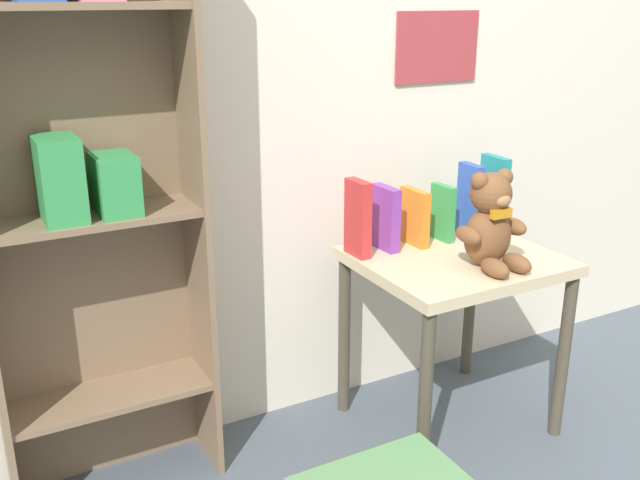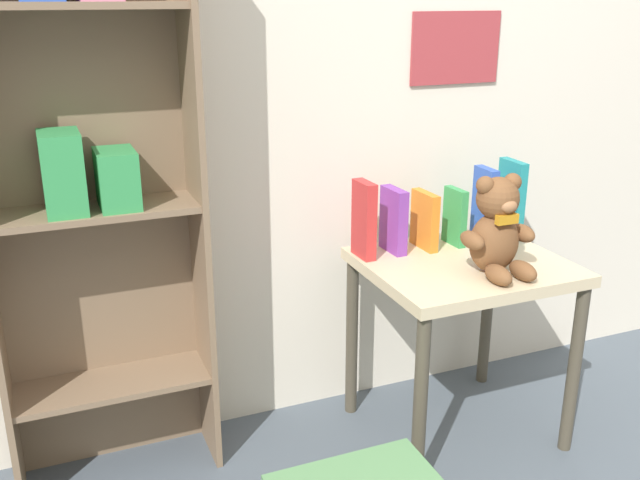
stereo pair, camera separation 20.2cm
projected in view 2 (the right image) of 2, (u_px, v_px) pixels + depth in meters
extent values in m
cube|color=silver|center=(382.00, 35.00, 2.24)|extent=(4.80, 0.06, 2.50)
cube|color=#A8383D|center=(456.00, 48.00, 2.32)|extent=(0.33, 0.01, 0.23)
cube|color=#7F664C|center=(197.00, 200.00, 2.01)|extent=(0.02, 0.22, 1.64)
cube|color=#7F664C|center=(90.00, 202.00, 2.00)|extent=(0.58, 0.02, 1.64)
cube|color=#7F664C|center=(112.00, 383.00, 2.08)|extent=(0.54, 0.20, 0.02)
cube|color=#7F664C|center=(94.00, 211.00, 1.91)|extent=(0.54, 0.20, 0.02)
cube|color=#7F664C|center=(71.00, 5.00, 1.74)|extent=(0.54, 0.20, 0.02)
cube|color=#33934C|center=(63.00, 173.00, 1.84)|extent=(0.10, 0.16, 0.21)
cube|color=#33934C|center=(117.00, 179.00, 1.90)|extent=(0.10, 0.16, 0.15)
cube|color=beige|center=(464.00, 266.00, 2.19)|extent=(0.60, 0.52, 0.04)
cylinder|color=#494233|center=(420.00, 407.00, 1.99)|extent=(0.04, 0.04, 0.56)
cylinder|color=#494233|center=(574.00, 370.00, 2.18)|extent=(0.04, 0.04, 0.56)
cylinder|color=#494233|center=(352.00, 338.00, 2.39)|extent=(0.04, 0.04, 0.56)
cylinder|color=#494233|center=(487.00, 312.00, 2.58)|extent=(0.04, 0.04, 0.56)
ellipsoid|color=brown|center=(494.00, 242.00, 2.07)|extent=(0.15, 0.12, 0.18)
sphere|color=brown|center=(498.00, 198.00, 2.03)|extent=(0.12, 0.12, 0.12)
sphere|color=brown|center=(485.00, 185.00, 2.00)|extent=(0.05, 0.05, 0.05)
sphere|color=brown|center=(513.00, 182.00, 2.03)|extent=(0.05, 0.05, 0.05)
ellipsoid|color=#9B6842|center=(509.00, 206.00, 1.99)|extent=(0.05, 0.04, 0.04)
ellipsoid|color=brown|center=(472.00, 240.00, 2.02)|extent=(0.05, 0.10, 0.05)
ellipsoid|color=brown|center=(522.00, 233.00, 2.09)|extent=(0.05, 0.10, 0.05)
ellipsoid|color=brown|center=(498.00, 275.00, 2.00)|extent=(0.05, 0.11, 0.05)
ellipsoid|color=brown|center=(523.00, 271.00, 2.03)|extent=(0.05, 0.11, 0.05)
cube|color=#C68419|center=(507.00, 219.00, 2.00)|extent=(0.07, 0.02, 0.03)
cube|color=red|center=(364.00, 220.00, 2.18)|extent=(0.04, 0.11, 0.24)
cube|color=purple|center=(394.00, 220.00, 2.24)|extent=(0.04, 0.12, 0.21)
cube|color=orange|center=(425.00, 220.00, 2.27)|extent=(0.03, 0.13, 0.18)
cube|color=#33934C|center=(455.00, 217.00, 2.30)|extent=(0.03, 0.10, 0.19)
cube|color=#2D51B7|center=(484.00, 205.00, 2.33)|extent=(0.03, 0.11, 0.24)
cube|color=teal|center=(511.00, 199.00, 2.37)|extent=(0.03, 0.12, 0.26)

